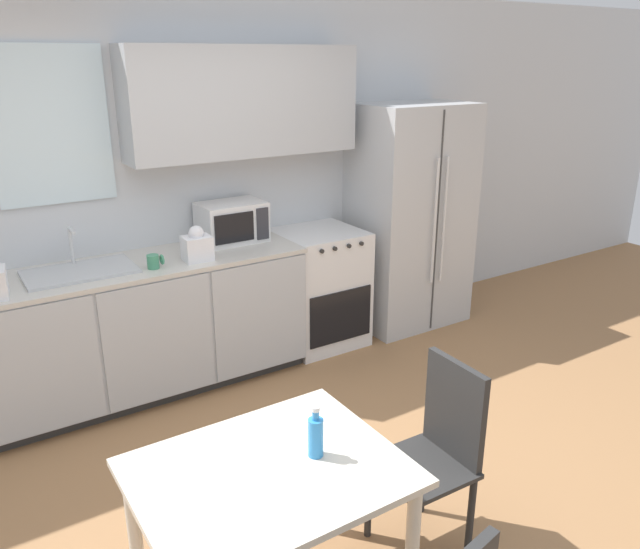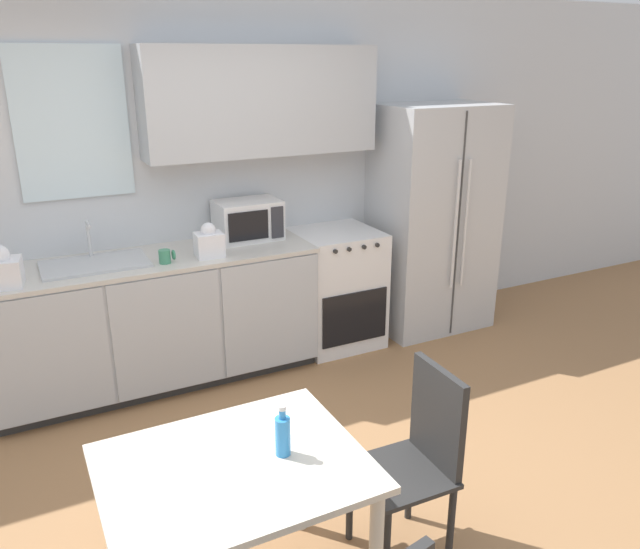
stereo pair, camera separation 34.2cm
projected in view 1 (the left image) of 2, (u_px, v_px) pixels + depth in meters
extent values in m
plane|color=#9E7047|center=(297.00, 501.00, 3.30)|extent=(12.00, 12.00, 0.00)
cube|color=silver|center=(155.00, 188.00, 4.39)|extent=(12.00, 0.06, 2.70)
cube|color=silver|center=(50.00, 126.00, 3.88)|extent=(0.71, 0.04, 0.97)
cube|color=#B2B7BC|center=(244.00, 101.00, 4.37)|extent=(1.70, 0.32, 0.75)
cube|color=#333333|center=(149.00, 382.00, 4.43)|extent=(2.21, 0.58, 0.08)
cube|color=#B2B7BC|center=(144.00, 325.00, 4.26)|extent=(2.21, 0.64, 0.83)
cube|color=#B2B7BC|center=(37.00, 372.00, 3.63)|extent=(0.72, 0.01, 0.81)
cube|color=#B2B7BC|center=(160.00, 342.00, 4.00)|extent=(0.72, 0.01, 0.81)
cube|color=#B2B7BC|center=(262.00, 317.00, 4.38)|extent=(0.72, 0.01, 0.81)
cube|color=beige|center=(138.00, 265.00, 4.12)|extent=(2.23, 0.66, 0.03)
cube|color=white|center=(319.00, 288.00, 5.01)|extent=(0.64, 0.61, 0.94)
cube|color=black|center=(341.00, 317.00, 4.81)|extent=(0.56, 0.01, 0.41)
cylinder|color=#262626|center=(322.00, 251.00, 4.53)|extent=(0.03, 0.02, 0.03)
cylinder|color=#262626|center=(335.00, 249.00, 4.59)|extent=(0.03, 0.02, 0.03)
cylinder|color=#262626|center=(349.00, 246.00, 4.65)|extent=(0.03, 0.02, 0.03)
cylinder|color=#262626|center=(362.00, 244.00, 4.71)|extent=(0.03, 0.02, 0.03)
cube|color=silver|center=(410.00, 217.00, 5.30)|extent=(0.95, 0.66, 1.87)
cube|color=#3F3F3F|center=(437.00, 225.00, 5.03)|extent=(0.01, 0.01, 1.81)
cylinder|color=silver|center=(435.00, 222.00, 4.97)|extent=(0.02, 0.02, 1.03)
cylinder|color=silver|center=(444.00, 221.00, 5.02)|extent=(0.02, 0.02, 1.03)
cube|color=#B7BABC|center=(80.00, 272.00, 3.92)|extent=(0.67, 0.41, 0.02)
cylinder|color=silver|center=(71.00, 245.00, 4.01)|extent=(0.02, 0.02, 0.24)
cylinder|color=silver|center=(71.00, 231.00, 3.92)|extent=(0.02, 0.14, 0.02)
cube|color=silver|center=(232.00, 222.00, 4.55)|extent=(0.47, 0.32, 0.29)
cube|color=black|center=(235.00, 228.00, 4.39)|extent=(0.30, 0.01, 0.21)
cube|color=#2D2D33|center=(263.00, 224.00, 4.50)|extent=(0.09, 0.01, 0.23)
cylinder|color=#3F8C66|center=(153.00, 262.00, 3.99)|extent=(0.08, 0.08, 0.09)
torus|color=#3F8C66|center=(162.00, 259.00, 4.02)|extent=(0.02, 0.07, 0.07)
cube|color=white|center=(197.00, 248.00, 4.15)|extent=(0.19, 0.16, 0.16)
sphere|color=white|center=(196.00, 233.00, 4.11)|extent=(0.11, 0.11, 0.10)
cube|color=beige|center=(269.00, 473.00, 2.38)|extent=(1.01, 0.80, 0.03)
cylinder|color=beige|center=(136.00, 541.00, 2.55)|extent=(0.06, 0.06, 0.71)
cylinder|color=beige|center=(318.00, 468.00, 3.01)|extent=(0.06, 0.06, 0.71)
cube|color=#282828|center=(421.00, 467.00, 2.87)|extent=(0.41, 0.41, 0.02)
cube|color=#282828|center=(455.00, 409.00, 2.88)|extent=(0.05, 0.37, 0.48)
cylinder|color=#282828|center=(413.00, 544.00, 2.73)|extent=(0.03, 0.03, 0.43)
cylinder|color=#282828|center=(368.00, 499.00, 3.00)|extent=(0.03, 0.03, 0.43)
cylinder|color=#282828|center=(471.00, 516.00, 2.89)|extent=(0.03, 0.03, 0.43)
cylinder|color=#282828|center=(423.00, 476.00, 3.17)|extent=(0.03, 0.03, 0.43)
cylinder|color=#338CD8|center=(316.00, 438.00, 2.44)|extent=(0.06, 0.06, 0.16)
cylinder|color=#338CD8|center=(316.00, 415.00, 2.40)|extent=(0.03, 0.03, 0.04)
cylinder|color=white|center=(316.00, 409.00, 2.39)|extent=(0.03, 0.03, 0.02)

